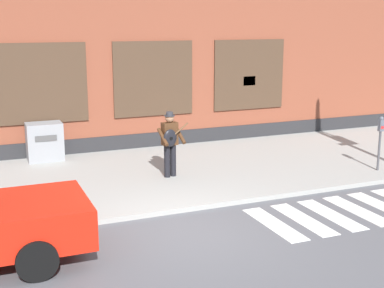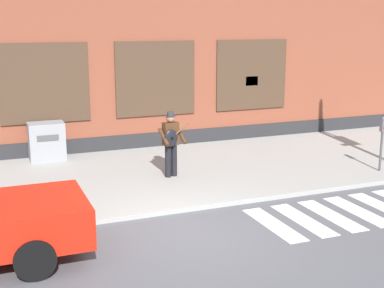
% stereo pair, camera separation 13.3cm
% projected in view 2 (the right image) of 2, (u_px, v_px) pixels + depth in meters
% --- Properties ---
extents(ground_plane, '(160.00, 160.00, 0.00)m').
position_uv_depth(ground_plane, '(185.00, 234.00, 10.11)').
color(ground_plane, '#56565B').
extents(sidewalk, '(28.00, 5.63, 0.11)m').
position_uv_depth(sidewalk, '(130.00, 177.00, 13.63)').
color(sidewalk, '#9E9E99').
rests_on(sidewalk, ground).
extents(building_backdrop, '(28.00, 4.06, 7.33)m').
position_uv_depth(building_backdrop, '(87.00, 30.00, 17.17)').
color(building_backdrop, brown).
rests_on(building_backdrop, ground).
extents(crosswalk, '(5.20, 1.90, 0.01)m').
position_uv_depth(crosswalk, '(371.00, 209.00, 11.45)').
color(crosswalk, silver).
rests_on(crosswalk, ground).
extents(busker, '(0.74, 0.57, 1.65)m').
position_uv_depth(busker, '(171.00, 140.00, 13.26)').
color(busker, black).
rests_on(busker, sidewalk).
extents(parking_meter, '(0.13, 0.11, 1.44)m').
position_uv_depth(parking_meter, '(382.00, 136.00, 13.79)').
color(parking_meter, '#47474C').
rests_on(parking_meter, sidewalk).
extents(utility_box, '(0.98, 0.67, 1.07)m').
position_uv_depth(utility_box, '(47.00, 141.00, 15.01)').
color(utility_box, gray).
rests_on(utility_box, sidewalk).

